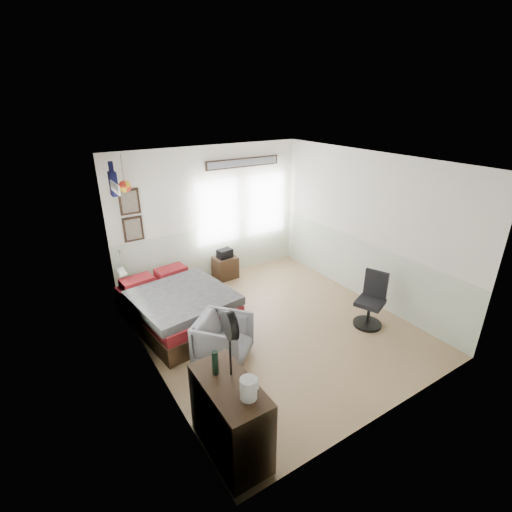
% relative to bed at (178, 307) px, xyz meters
% --- Properties ---
extents(ground_plane, '(4.00, 4.50, 0.01)m').
position_rel_bed_xyz_m(ground_plane, '(1.30, -0.95, -0.31)').
color(ground_plane, '#947553').
extents(room_shell, '(4.02, 4.52, 2.71)m').
position_rel_bed_xyz_m(room_shell, '(1.22, -0.76, 1.30)').
color(room_shell, silver).
rests_on(room_shell, ground_plane).
extents(wall_decor, '(3.55, 1.32, 1.44)m').
position_rel_bed_xyz_m(wall_decor, '(0.20, 1.01, 1.79)').
color(wall_decor, '#41281A').
rests_on(wall_decor, room_shell).
extents(bed, '(1.62, 2.14, 0.63)m').
position_rel_bed_xyz_m(bed, '(0.00, 0.00, 0.00)').
color(bed, '#352213').
rests_on(bed, ground_plane).
extents(dresser, '(0.48, 1.00, 0.90)m').
position_rel_bed_xyz_m(dresser, '(-0.44, -2.63, 0.14)').
color(dresser, '#352213').
rests_on(dresser, ground_plane).
extents(armchair, '(1.02, 1.02, 0.67)m').
position_rel_bed_xyz_m(armchair, '(0.21, -1.24, 0.02)').
color(armchair, slate).
rests_on(armchair, ground_plane).
extents(nightstand, '(0.47, 0.37, 0.46)m').
position_rel_bed_xyz_m(nightstand, '(1.47, 1.08, -0.08)').
color(nightstand, '#352213').
rests_on(nightstand, ground_plane).
extents(task_chair, '(0.54, 0.54, 0.94)m').
position_rel_bed_xyz_m(task_chair, '(2.68, -1.75, 0.07)').
color(task_chair, black).
rests_on(task_chair, ground_plane).
extents(kettle, '(0.19, 0.16, 0.22)m').
position_rel_bed_xyz_m(kettle, '(-0.37, -2.89, 0.70)').
color(kettle, silver).
rests_on(kettle, dresser).
extents(bottle, '(0.07, 0.07, 0.27)m').
position_rel_bed_xyz_m(bottle, '(-0.48, -2.42, 0.73)').
color(bottle, black).
rests_on(bottle, dresser).
extents(stand_fan, '(0.12, 0.30, 0.74)m').
position_rel_bed_xyz_m(stand_fan, '(-0.35, -2.52, 1.17)').
color(stand_fan, black).
rests_on(stand_fan, dresser).
extents(black_bag, '(0.32, 0.23, 0.18)m').
position_rel_bed_xyz_m(black_bag, '(1.47, 1.08, 0.24)').
color(black_bag, black).
rests_on(black_bag, nightstand).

